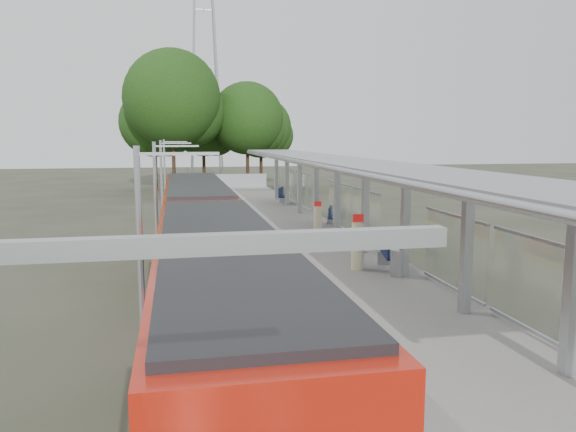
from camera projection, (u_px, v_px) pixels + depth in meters
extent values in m
cube|color=#59544C|center=(196.00, 251.00, 27.28)|extent=(3.00, 70.00, 0.24)
cube|color=gray|center=(287.00, 240.00, 28.11)|extent=(6.00, 50.00, 1.00)
cube|color=gold|center=(236.00, 231.00, 27.54)|extent=(0.60, 50.00, 0.02)
cube|color=#9EA0A5|center=(235.00, 180.00, 52.18)|extent=(6.00, 0.10, 1.20)
cube|color=black|center=(224.00, 374.00, 11.85)|extent=(2.50, 13.50, 0.70)
cube|color=#B51A0C|center=(223.00, 300.00, 11.62)|extent=(2.65, 13.50, 2.50)
cube|color=black|center=(223.00, 298.00, 11.62)|extent=(2.72, 12.96, 1.20)
cube|color=black|center=(222.00, 239.00, 11.44)|extent=(2.40, 12.82, 0.15)
cube|color=#0C6A7B|center=(287.00, 304.00, 11.91)|extent=(0.04, 1.30, 2.00)
cube|color=black|center=(197.00, 247.00, 25.53)|extent=(2.50, 13.50, 0.70)
cube|color=#B51A0C|center=(196.00, 212.00, 25.31)|extent=(2.65, 13.50, 2.50)
cube|color=black|center=(196.00, 211.00, 25.30)|extent=(2.72, 12.96, 1.20)
cube|color=black|center=(196.00, 183.00, 25.13)|extent=(2.40, 12.82, 0.15)
cube|color=#0C6A7B|center=(227.00, 214.00, 25.60)|extent=(0.04, 1.30, 2.00)
cylinder|color=black|center=(202.00, 279.00, 20.99)|extent=(2.20, 0.70, 0.70)
cube|color=black|center=(205.00, 247.00, 18.50)|extent=(2.30, 0.80, 2.40)
cube|color=#9EA0A5|center=(573.00, 288.00, 10.71)|extent=(0.25, 0.25, 3.50)
cube|color=#9EA0A5|center=(467.00, 248.00, 14.59)|extent=(0.25, 0.25, 3.50)
cube|color=#9EA0A5|center=(405.00, 224.00, 18.48)|extent=(0.25, 0.25, 3.50)
cube|color=#9EA0A5|center=(365.00, 209.00, 22.36)|extent=(0.25, 0.25, 3.50)
cube|color=#9EA0A5|center=(337.00, 199.00, 26.24)|extent=(0.25, 0.25, 3.50)
cube|color=#9EA0A5|center=(316.00, 191.00, 30.13)|extent=(0.25, 0.25, 3.50)
cube|color=#9EA0A5|center=(300.00, 184.00, 34.01)|extent=(0.25, 0.25, 3.50)
cube|color=#9EA0A5|center=(287.00, 180.00, 37.89)|extent=(0.25, 0.25, 3.50)
cube|color=#9EA0A5|center=(276.00, 176.00, 41.78)|extent=(0.25, 0.25, 3.50)
cube|color=gray|center=(342.00, 161.00, 23.97)|extent=(3.20, 38.00, 0.16)
cylinder|color=#9EA0A5|center=(306.00, 163.00, 23.68)|extent=(0.24, 38.00, 0.24)
cube|color=silver|center=(538.00, 287.00, 12.87)|extent=(0.05, 3.70, 2.20)
cube|color=silver|center=(453.00, 252.00, 16.75)|extent=(0.05, 3.70, 2.20)
cube|color=silver|center=(365.00, 216.00, 24.52)|extent=(0.05, 3.70, 2.20)
cube|color=silver|center=(339.00, 205.00, 28.40)|extent=(0.05, 3.70, 2.20)
cube|color=silver|center=(304.00, 190.00, 36.16)|extent=(0.05, 3.70, 2.20)
cube|color=silver|center=(291.00, 185.00, 40.05)|extent=(0.05, 3.70, 2.20)
cylinder|color=#382316|center=(156.00, 168.00, 59.15)|extent=(0.36, 0.36, 4.76)
sphere|color=#244A15|center=(154.00, 122.00, 58.48)|extent=(7.24, 7.24, 7.24)
cylinder|color=#382316|center=(174.00, 162.00, 55.70)|extent=(0.36, 0.36, 6.27)
sphere|color=#244A15|center=(172.00, 98.00, 54.82)|extent=(9.53, 9.53, 9.53)
cylinder|color=#382316|center=(204.00, 166.00, 62.83)|extent=(0.36, 0.36, 4.67)
sphere|color=#244A15|center=(203.00, 124.00, 62.18)|extent=(7.10, 7.10, 7.10)
cylinder|color=#382316|center=(248.00, 166.00, 59.85)|extent=(0.36, 0.36, 5.04)
sphere|color=#244A15|center=(247.00, 118.00, 59.14)|extent=(7.67, 7.67, 7.67)
cylinder|color=#382316|center=(261.00, 168.00, 62.50)|extent=(0.36, 0.36, 4.44)
sphere|color=#244A15|center=(261.00, 127.00, 61.88)|extent=(6.75, 6.75, 6.75)
cube|color=#9EA0A5|center=(201.00, 245.00, 2.15)|extent=(2.00, 0.08, 0.08)
cylinder|color=#9EA0A5|center=(140.00, 255.00, 13.95)|extent=(0.16, 0.16, 5.40)
cube|color=#9EA0A5|center=(178.00, 154.00, 13.80)|extent=(2.00, 0.08, 0.08)
cylinder|color=#9EA0A5|center=(156.00, 201.00, 25.60)|extent=(0.16, 0.16, 5.40)
cube|color=#9EA0A5|center=(177.00, 146.00, 25.45)|extent=(2.00, 0.08, 0.08)
cylinder|color=#9EA0A5|center=(162.00, 181.00, 37.25)|extent=(0.16, 0.16, 5.40)
cube|color=#9EA0A5|center=(176.00, 143.00, 37.10)|extent=(2.00, 0.08, 0.08)
cylinder|color=#9EA0A5|center=(165.00, 171.00, 48.90)|extent=(0.16, 0.16, 5.40)
cube|color=#9EA0A5|center=(175.00, 142.00, 48.75)|extent=(2.00, 0.08, 0.08)
cube|color=#0F1B4C|center=(391.00, 255.00, 19.71)|extent=(0.85, 1.73, 0.07)
cube|color=#0F1B4C|center=(385.00, 246.00, 19.62)|extent=(0.42, 1.64, 0.61)
cube|color=#9EA0A5|center=(398.00, 266.00, 19.10)|extent=(0.45, 0.16, 0.49)
cube|color=#9EA0A5|center=(384.00, 258.00, 20.39)|extent=(0.45, 0.16, 0.49)
cube|color=#0F1B4C|center=(334.00, 217.00, 29.43)|extent=(0.92, 1.53, 0.06)
cube|color=#0F1B4C|center=(330.00, 212.00, 29.35)|extent=(0.56, 1.40, 0.54)
cube|color=#9EA0A5|center=(337.00, 223.00, 28.89)|extent=(0.39, 0.19, 0.43)
cube|color=#9EA0A5|center=(331.00, 220.00, 30.03)|extent=(0.39, 0.19, 0.43)
cube|color=#0F1B4C|center=(284.00, 196.00, 39.19)|extent=(1.04, 1.72, 0.07)
cube|color=#0F1B4C|center=(281.00, 192.00, 39.11)|extent=(0.64, 1.57, 0.60)
cube|color=#9EA0A5|center=(286.00, 201.00, 38.59)|extent=(0.43, 0.22, 0.48)
cube|color=#9EA0A5|center=(282.00, 199.00, 39.87)|extent=(0.43, 0.22, 0.48)
cylinder|color=beige|center=(358.00, 246.00, 19.57)|extent=(0.44, 0.44, 1.66)
cube|color=red|center=(358.00, 218.00, 19.44)|extent=(0.39, 0.10, 0.28)
cylinder|color=beige|center=(318.00, 222.00, 25.97)|extent=(0.38, 0.38, 1.41)
cube|color=red|center=(318.00, 204.00, 25.86)|extent=(0.33, 0.11, 0.24)
cylinder|color=#9EA0A5|center=(397.00, 263.00, 18.65)|extent=(0.58, 0.58, 0.90)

